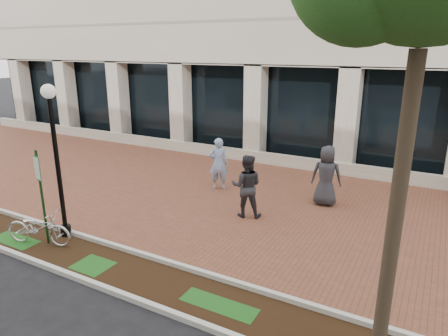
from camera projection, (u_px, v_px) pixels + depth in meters
The scene contains 12 objects.
ground at pixel (248, 202), 13.22m from camera, with size 120.00×120.00×0.00m, color black.
brick_plaza at pixel (248, 202), 13.22m from camera, with size 40.00×9.00×0.01m, color brown.
planting_strip at pixel (145, 279), 8.82m from camera, with size 40.00×1.50×0.01m, color black.
curb_plaza_side at pixel (166, 262), 9.43m from camera, with size 40.00×0.12×0.12m, color beige.
curb_street_side at pixel (121, 295), 8.17m from camera, with size 40.00×0.12×0.12m, color beige.
parking_sign at pixel (40, 186), 9.95m from camera, with size 0.34×0.07×2.52m.
lamppost at pixel (56, 154), 10.20m from camera, with size 0.36×0.36×4.06m.
locked_bicycle at pixel (39, 228), 10.25m from camera, with size 0.62×1.79×0.94m, color silver.
pedestrian_left at pixel (218, 164), 14.22m from camera, with size 0.69×0.45×1.88m, color #88A2CC.
pedestrian_mid at pixel (247, 186), 11.86m from camera, with size 0.93×0.73×1.92m, color #28282D.
pedestrian_right at pixel (326, 176), 12.73m from camera, with size 0.96×0.63×1.97m, color #2B2B30.
bollard at pixel (402, 187), 13.26m from camera, with size 0.12×0.12×0.93m.
Camera 1 is at (5.25, -11.18, 4.92)m, focal length 32.00 mm.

